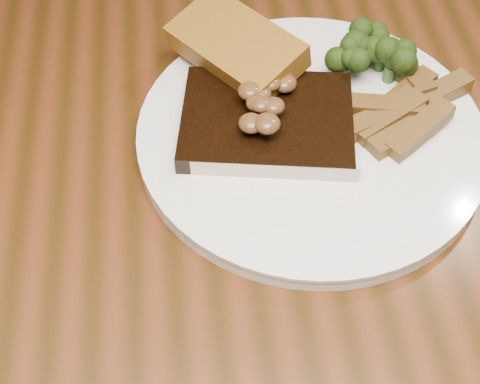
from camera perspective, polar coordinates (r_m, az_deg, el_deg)
The scene contains 9 objects.
dining_table at distance 0.63m, azimuth -0.92°, elevation -6.82°, with size 1.60×0.90×0.75m.
chair_far at distance 1.15m, azimuth -15.96°, elevation 13.85°, with size 0.49×0.49×0.94m.
plate at distance 0.61m, azimuth 6.03°, elevation 4.78°, with size 0.31×0.31×0.01m, color white.
steak at distance 0.59m, azimuth 2.30°, elevation 5.92°, with size 0.15×0.11×0.02m, color black.
steak_bone at distance 0.56m, azimuth 2.99°, elevation 1.94°, with size 0.14×0.01×0.02m, color beige.
mushroom_pile at distance 0.58m, azimuth 1.94°, elevation 7.81°, with size 0.07×0.07×0.03m, color brown, non-canonical shape.
garlic_bread at distance 0.64m, azimuth -0.33°, elevation 10.92°, with size 0.12×0.07×0.03m, color #99611B.
potato_wedges at distance 0.62m, azimuth 12.77°, elevation 7.63°, with size 0.09×0.09×0.02m, color brown, non-canonical shape.
broccoli_cluster at distance 0.65m, azimuth 11.33°, elevation 10.89°, with size 0.07×0.07×0.04m, color #24390D, non-canonical shape.
Camera 1 is at (-0.03, -0.32, 1.20)m, focal length 50.00 mm.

